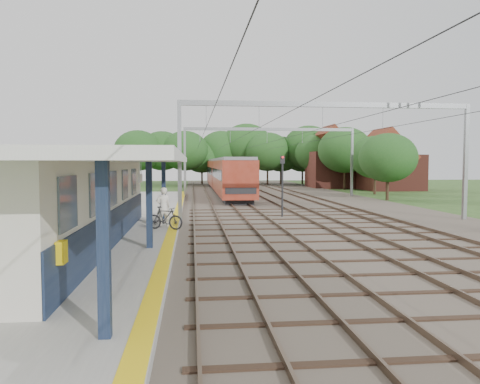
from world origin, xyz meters
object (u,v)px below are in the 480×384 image
person (163,207)px  train (225,174)px  bicycle (165,218)px  signal_post (282,180)px

person → train: 31.81m
person → bicycle: bearing=77.7°
train → signal_post: size_ratio=9.31×
bicycle → signal_post: bearing=-22.4°
bicycle → signal_post: 9.81m
train → person: bearing=-99.5°
person → train: train is taller
bicycle → person: bearing=30.5°
person → bicycle: person is taller
train → signal_post: (1.85, -25.77, 0.24)m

